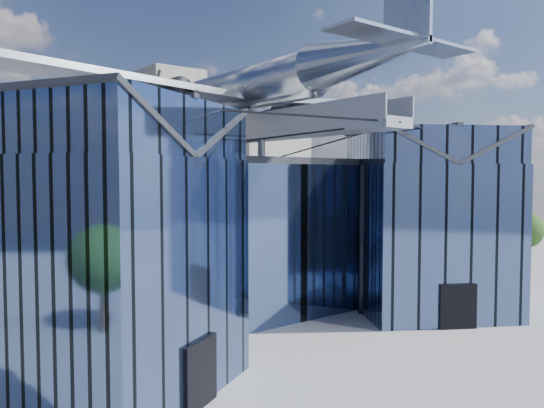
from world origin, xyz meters
TOP-DOWN VIEW (x-y plane):
  - ground_plane at (0.00, 0.00)m, footprint 120.00×120.00m
  - museum at (0.00, 5.82)m, footprint 32.88×24.50m
  - bg_towers at (1.45, 50.49)m, footprint 77.00×24.50m
  - tree_plaza_e at (18.05, -0.41)m, footprint 4.25×4.25m
  - tree_side_e at (31.06, 3.10)m, footprint 4.02×4.02m

SIDE VIEW (x-z plane):
  - ground_plane at x=0.00m, z-range 0.00..0.00m
  - tree_plaza_e at x=18.05m, z-range 0.90..6.02m
  - tree_side_e at x=31.06m, z-range 0.97..6.44m
  - museum at x=0.00m, z-range -3.26..14.34m
  - bg_towers at x=1.45m, z-range -2.99..23.01m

